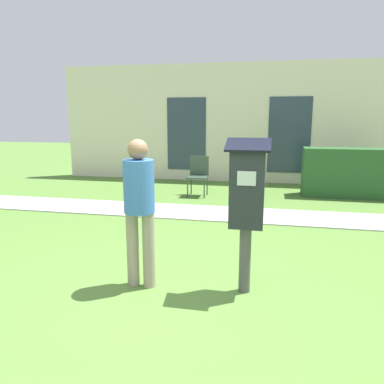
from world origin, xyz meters
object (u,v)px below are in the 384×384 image
Objects in this scene: person_standing at (139,202)px; outdoor_chair_left at (198,173)px; parking_meter at (247,197)px; outdoor_chair_middle at (254,172)px.

person_standing is 4.76m from outdoor_chair_left.
parking_meter is 1.01× the size of person_standing.
outdoor_chair_left is (-0.30, 4.73, -0.40)m from person_standing.
parking_meter is at bearing -79.27° from outdoor_chair_middle.
person_standing is 1.76× the size of outdoor_chair_left.
person_standing is 1.76× the size of outdoor_chair_middle.
outdoor_chair_left is 1.30m from outdoor_chair_middle.
outdoor_chair_left is at bearing 106.77° from parking_meter.
outdoor_chair_left is 1.00× the size of outdoor_chair_middle.
outdoor_chair_left is (-1.40, 4.64, -0.49)m from parking_meter.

